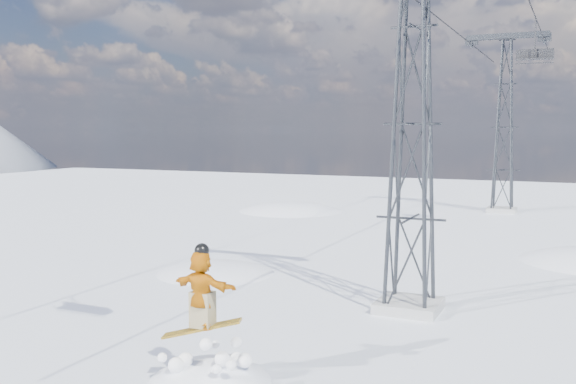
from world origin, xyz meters
name	(u,v)px	position (x,y,z in m)	size (l,w,h in m)	color
lift_tower_near	(412,125)	(0.80, 8.00, 5.47)	(5.20, 1.80, 11.43)	#999999
lift_tower_far	(504,128)	(0.80, 33.00, 5.47)	(5.20, 1.80, 11.43)	#999999
haul_cables	(476,5)	(0.80, 19.50, 10.85)	(4.46, 51.00, 0.06)	black
lift_chair_mid	(535,55)	(3.00, 24.44, 9.06)	(1.80, 0.52, 2.23)	black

